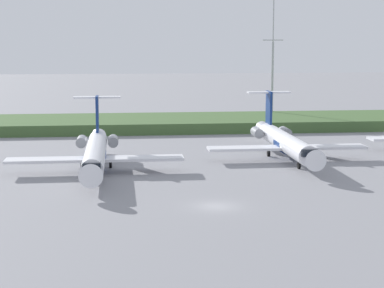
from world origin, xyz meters
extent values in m
plane|color=gray|center=(0.00, 30.00, 0.00)|extent=(500.00, 500.00, 0.00)
cube|color=#426033|center=(0.00, 62.68, 1.01)|extent=(320.00, 20.00, 2.03)
cylinder|color=white|center=(-12.98, 19.97, 2.45)|extent=(2.70, 24.00, 2.70)
cone|color=white|center=(-12.98, 6.47, 2.45)|extent=(2.70, 3.00, 2.70)
cone|color=white|center=(-12.98, 33.97, 2.45)|extent=(2.30, 4.00, 2.29)
cube|color=black|center=(-12.98, 8.37, 2.92)|extent=(2.02, 1.80, 0.90)
cylinder|color=navy|center=(-12.98, 19.97, 2.30)|extent=(2.76, 3.60, 2.76)
cube|color=white|center=(-18.89, 18.97, 1.84)|extent=(11.00, 3.20, 0.36)
cube|color=white|center=(-7.08, 18.97, 1.84)|extent=(11.00, 3.20, 0.36)
cube|color=navy|center=(-12.98, 30.97, 6.40)|extent=(0.36, 3.20, 5.20)
cube|color=white|center=(-12.98, 31.27, 8.80)|extent=(6.80, 1.80, 0.24)
cylinder|color=gray|center=(-15.23, 29.17, 2.65)|extent=(1.50, 3.40, 1.50)
cylinder|color=gray|center=(-10.73, 29.17, 2.65)|extent=(1.50, 3.40, 1.50)
cylinder|color=gray|center=(-12.98, 12.53, 1.00)|extent=(0.20, 0.20, 0.65)
cylinder|color=black|center=(-12.98, 12.53, 0.45)|extent=(0.30, 0.90, 0.90)
cylinder|color=black|center=(-14.88, 22.37, 0.45)|extent=(0.35, 0.90, 0.90)
cylinder|color=black|center=(-11.08, 22.37, 0.45)|extent=(0.35, 0.90, 0.90)
cylinder|color=white|center=(13.96, 26.42, 2.45)|extent=(2.70, 24.00, 2.70)
cone|color=white|center=(13.96, 12.92, 2.45)|extent=(2.70, 3.00, 2.70)
cone|color=white|center=(13.96, 40.42, 2.45)|extent=(2.29, 4.00, 2.29)
cube|color=black|center=(13.96, 14.82, 2.92)|extent=(2.03, 1.80, 0.90)
cylinder|color=navy|center=(13.96, 26.42, 2.30)|extent=(2.76, 3.60, 2.76)
cube|color=white|center=(8.06, 25.42, 1.84)|extent=(11.00, 3.20, 0.36)
cube|color=white|center=(19.87, 25.42, 1.84)|extent=(11.00, 3.20, 0.36)
cube|color=navy|center=(13.96, 37.42, 6.40)|extent=(0.36, 3.20, 5.20)
cube|color=white|center=(13.96, 37.72, 8.80)|extent=(6.80, 1.80, 0.24)
cylinder|color=gray|center=(11.71, 35.62, 2.65)|extent=(1.50, 3.40, 1.50)
cylinder|color=gray|center=(16.21, 35.62, 2.65)|extent=(1.50, 3.40, 1.50)
cylinder|color=gray|center=(13.96, 18.98, 1.00)|extent=(0.20, 0.20, 0.65)
cylinder|color=black|center=(13.96, 18.98, 0.45)|extent=(0.30, 0.90, 0.90)
cylinder|color=black|center=(12.06, 28.82, 0.45)|extent=(0.35, 0.90, 0.90)
cylinder|color=black|center=(15.86, 28.82, 0.45)|extent=(0.35, 0.90, 0.90)
cylinder|color=#B2B2B7|center=(22.44, 71.79, 8.32)|extent=(0.50, 0.50, 16.64)
cylinder|color=#B2B2B7|center=(22.44, 71.79, 21.12)|extent=(0.28, 0.28, 8.96)
cube|color=#B2B2B7|center=(22.44, 71.79, 17.04)|extent=(4.40, 0.20, 0.20)
camera|label=1|loc=(-9.84, -66.51, 16.98)|focal=62.46mm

